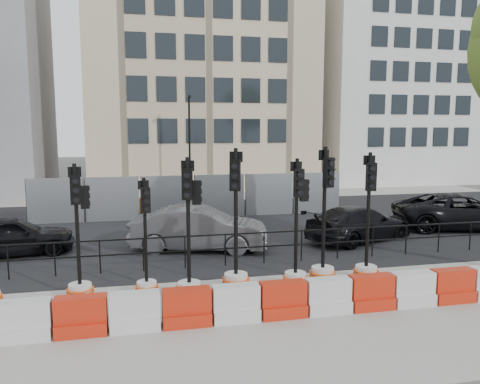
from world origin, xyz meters
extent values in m
plane|color=#51514C|center=(0.00, 0.00, 0.00)|extent=(120.00, 120.00, 0.00)
cube|color=gray|center=(0.00, -3.00, 0.01)|extent=(40.00, 6.00, 0.02)
cube|color=black|center=(0.00, 7.00, 0.01)|extent=(40.00, 14.00, 0.03)
cube|color=gray|center=(0.00, 16.00, 0.01)|extent=(40.00, 4.00, 0.02)
cube|color=beige|center=(2.00, 22.00, 9.00)|extent=(15.00, 10.00, 18.00)
cube|color=silver|center=(17.00, 22.00, 8.00)|extent=(12.00, 9.00, 16.00)
cylinder|color=black|center=(-6.00, 1.20, 0.50)|extent=(0.04, 0.04, 1.00)
cylinder|color=black|center=(-4.80, 1.20, 0.50)|extent=(0.04, 0.04, 1.00)
cylinder|color=black|center=(-3.60, 1.20, 0.50)|extent=(0.04, 0.04, 1.00)
cylinder|color=black|center=(-2.40, 1.20, 0.50)|extent=(0.04, 0.04, 1.00)
cylinder|color=black|center=(-1.20, 1.20, 0.50)|extent=(0.04, 0.04, 1.00)
cylinder|color=black|center=(0.00, 1.20, 0.50)|extent=(0.04, 0.04, 1.00)
cylinder|color=black|center=(1.20, 1.20, 0.50)|extent=(0.04, 0.04, 1.00)
cylinder|color=black|center=(2.40, 1.20, 0.50)|extent=(0.04, 0.04, 1.00)
cylinder|color=black|center=(3.60, 1.20, 0.50)|extent=(0.04, 0.04, 1.00)
cylinder|color=black|center=(4.80, 1.20, 0.50)|extent=(0.04, 0.04, 1.00)
cylinder|color=black|center=(6.00, 1.20, 0.50)|extent=(0.04, 0.04, 1.00)
cylinder|color=black|center=(7.20, 1.20, 0.50)|extent=(0.04, 0.04, 1.00)
cylinder|color=black|center=(8.40, 1.20, 0.50)|extent=(0.04, 0.04, 1.00)
cube|color=black|center=(0.00, 1.20, 0.98)|extent=(18.00, 0.04, 0.04)
cube|color=black|center=(0.00, 1.20, 0.55)|extent=(18.00, 0.04, 0.04)
cube|color=gray|center=(-6.00, 9.00, 1.00)|extent=(2.30, 0.05, 2.00)
cylinder|color=black|center=(-7.15, 9.00, 1.00)|extent=(0.05, 0.05, 2.00)
cube|color=gray|center=(-3.60, 9.00, 1.00)|extent=(2.30, 0.05, 2.00)
cylinder|color=black|center=(-4.75, 9.00, 1.00)|extent=(0.05, 0.05, 2.00)
cube|color=gray|center=(-1.20, 9.00, 1.00)|extent=(2.30, 0.05, 2.00)
cylinder|color=black|center=(-2.35, 9.00, 1.00)|extent=(0.05, 0.05, 2.00)
cube|color=gray|center=(1.20, 9.00, 1.00)|extent=(2.30, 0.05, 2.00)
cylinder|color=black|center=(0.05, 9.00, 1.00)|extent=(0.05, 0.05, 2.00)
cube|color=gray|center=(3.60, 9.00, 1.00)|extent=(2.30, 0.05, 2.00)
cylinder|color=black|center=(2.45, 9.00, 1.00)|extent=(0.05, 0.05, 2.00)
cube|color=gray|center=(6.00, 9.00, 1.00)|extent=(2.30, 0.05, 2.00)
cylinder|color=black|center=(4.85, 9.00, 1.00)|extent=(0.05, 0.05, 2.00)
cube|color=#D4640E|center=(-4.00, 10.50, 0.40)|extent=(1.00, 0.40, 0.80)
cube|color=#D4640E|center=(-2.00, 10.50, 0.40)|extent=(1.00, 0.40, 0.80)
cube|color=#D4640E|center=(0.00, 10.50, 0.40)|extent=(1.00, 0.40, 0.80)
cube|color=#D4640E|center=(2.00, 10.50, 0.40)|extent=(1.00, 0.40, 0.80)
cube|color=#D4640E|center=(4.00, 10.50, 0.40)|extent=(1.00, 0.40, 0.80)
cylinder|color=black|center=(0.50, 15.00, 3.00)|extent=(0.12, 0.12, 6.00)
cube|color=black|center=(0.50, 14.75, 5.90)|extent=(0.12, 0.50, 0.12)
cube|color=silver|center=(-4.72, -2.80, 0.15)|extent=(1.00, 0.50, 0.30)
cube|color=silver|center=(-4.72, -2.80, 0.55)|extent=(1.00, 0.35, 0.50)
cube|color=red|center=(-3.67, -2.80, 0.15)|extent=(1.00, 0.50, 0.30)
cube|color=red|center=(-3.67, -2.80, 0.55)|extent=(1.00, 0.35, 0.50)
cube|color=silver|center=(-2.62, -2.80, 0.15)|extent=(1.00, 0.50, 0.30)
cube|color=silver|center=(-2.62, -2.80, 0.55)|extent=(1.00, 0.35, 0.50)
cube|color=red|center=(-1.57, -2.80, 0.15)|extent=(1.00, 0.50, 0.30)
cube|color=red|center=(-1.57, -2.80, 0.55)|extent=(1.00, 0.35, 0.50)
cube|color=silver|center=(-0.52, -2.80, 0.15)|extent=(1.00, 0.50, 0.30)
cube|color=silver|center=(-0.52, -2.80, 0.55)|extent=(1.00, 0.35, 0.50)
cube|color=red|center=(0.53, -2.80, 0.15)|extent=(1.00, 0.50, 0.30)
cube|color=red|center=(0.53, -2.80, 0.55)|extent=(1.00, 0.35, 0.50)
cube|color=silver|center=(1.58, -2.80, 0.15)|extent=(1.00, 0.50, 0.30)
cube|color=silver|center=(1.58, -2.80, 0.55)|extent=(1.00, 0.35, 0.50)
cube|color=red|center=(2.62, -2.80, 0.15)|extent=(1.00, 0.50, 0.30)
cube|color=red|center=(2.62, -2.80, 0.55)|extent=(1.00, 0.35, 0.50)
cube|color=silver|center=(3.68, -2.80, 0.15)|extent=(1.00, 0.50, 0.30)
cube|color=silver|center=(3.68, -2.80, 0.55)|extent=(1.00, 0.35, 0.50)
cube|color=red|center=(4.73, -2.80, 0.15)|extent=(1.00, 0.50, 0.30)
cube|color=red|center=(4.73, -2.80, 0.55)|extent=(1.00, 0.35, 0.50)
cylinder|color=silver|center=(-3.93, -0.75, 0.20)|extent=(0.54, 0.54, 0.40)
torus|color=#E1490C|center=(-3.93, -0.75, 0.12)|extent=(0.65, 0.65, 0.05)
torus|color=#E1490C|center=(-3.93, -0.75, 0.20)|extent=(0.65, 0.65, 0.05)
torus|color=#E1490C|center=(-3.93, -0.75, 0.28)|extent=(0.65, 0.65, 0.05)
cylinder|color=black|center=(-3.93, -0.75, 1.80)|extent=(0.09, 0.09, 3.00)
cube|color=black|center=(-3.91, -0.87, 2.70)|extent=(0.26, 0.17, 0.70)
cylinder|color=black|center=(-3.90, -0.95, 2.48)|extent=(0.16, 0.07, 0.15)
cylinder|color=black|center=(-3.90, -0.95, 2.70)|extent=(0.16, 0.07, 0.15)
cylinder|color=black|center=(-3.90, -0.95, 2.92)|extent=(0.16, 0.07, 0.15)
cube|color=black|center=(-3.93, -0.69, 3.10)|extent=(0.30, 0.07, 0.24)
cube|color=black|center=(-3.73, -0.73, 2.50)|extent=(0.22, 0.16, 0.55)
cylinder|color=silver|center=(-2.35, -0.78, 0.18)|extent=(0.48, 0.48, 0.36)
torus|color=#E1490C|center=(-2.35, -0.78, 0.11)|extent=(0.58, 0.58, 0.04)
torus|color=#E1490C|center=(-2.35, -0.78, 0.18)|extent=(0.58, 0.58, 0.04)
torus|color=#E1490C|center=(-2.35, -0.78, 0.25)|extent=(0.58, 0.58, 0.04)
cylinder|color=black|center=(-2.35, -0.78, 1.60)|extent=(0.08, 0.08, 2.67)
cube|color=black|center=(-2.33, -0.88, 2.40)|extent=(0.24, 0.17, 0.62)
cylinder|color=black|center=(-2.31, -0.95, 2.20)|extent=(0.14, 0.08, 0.13)
cylinder|color=black|center=(-2.31, -0.95, 2.40)|extent=(0.14, 0.08, 0.13)
cylinder|color=black|center=(-2.31, -0.95, 2.59)|extent=(0.14, 0.08, 0.13)
cube|color=black|center=(-2.37, -0.73, 2.75)|extent=(0.26, 0.09, 0.21)
cylinder|color=silver|center=(-1.35, -1.24, 0.21)|extent=(0.56, 0.56, 0.42)
torus|color=#E1490C|center=(-1.35, -1.24, 0.13)|extent=(0.68, 0.68, 0.05)
torus|color=#E1490C|center=(-1.35, -1.24, 0.21)|extent=(0.68, 0.68, 0.05)
torus|color=#E1490C|center=(-1.35, -1.24, 0.29)|extent=(0.68, 0.68, 0.05)
cylinder|color=black|center=(-1.35, -1.24, 1.88)|extent=(0.09, 0.09, 3.13)
cube|color=black|center=(-1.37, -1.37, 2.82)|extent=(0.27, 0.19, 0.73)
cylinder|color=black|center=(-1.39, -1.45, 2.59)|extent=(0.16, 0.08, 0.16)
cylinder|color=black|center=(-1.39, -1.45, 2.82)|extent=(0.16, 0.08, 0.16)
cylinder|color=black|center=(-1.39, -1.45, 3.05)|extent=(0.16, 0.08, 0.16)
cube|color=black|center=(-1.34, -1.18, 3.23)|extent=(0.31, 0.09, 0.25)
cube|color=black|center=(-1.14, -1.28, 2.61)|extent=(0.23, 0.17, 0.57)
cylinder|color=silver|center=(-0.12, -0.89, 0.22)|extent=(0.59, 0.59, 0.44)
torus|color=#E1490C|center=(-0.12, -0.89, 0.13)|extent=(0.71, 0.71, 0.05)
torus|color=#E1490C|center=(-0.12, -0.89, 0.22)|extent=(0.71, 0.71, 0.05)
torus|color=#E1490C|center=(-0.12, -0.89, 0.31)|extent=(0.71, 0.71, 0.05)
cylinder|color=black|center=(-0.12, -0.89, 1.98)|extent=(0.10, 0.10, 3.30)
cube|color=black|center=(-0.16, -1.02, 2.97)|extent=(0.30, 0.23, 0.77)
cylinder|color=black|center=(-0.19, -1.10, 2.73)|extent=(0.17, 0.11, 0.16)
cylinder|color=black|center=(-0.19, -1.10, 2.97)|extent=(0.17, 0.11, 0.16)
cylinder|color=black|center=(-0.19, -1.10, 3.21)|extent=(0.17, 0.11, 0.16)
cube|color=black|center=(-0.10, -0.83, 3.41)|extent=(0.32, 0.14, 0.26)
cylinder|color=silver|center=(1.43, -1.03, 0.20)|extent=(0.55, 0.55, 0.41)
torus|color=#E1490C|center=(1.43, -1.03, 0.12)|extent=(0.66, 0.66, 0.05)
torus|color=#E1490C|center=(1.43, -1.03, 0.20)|extent=(0.66, 0.66, 0.05)
torus|color=#E1490C|center=(1.43, -1.03, 0.29)|extent=(0.66, 0.66, 0.05)
cylinder|color=black|center=(1.43, -1.03, 1.83)|extent=(0.09, 0.09, 3.06)
cube|color=black|center=(1.44, -1.15, 2.75)|extent=(0.25, 0.16, 0.71)
cylinder|color=black|center=(1.44, -1.24, 2.53)|extent=(0.16, 0.06, 0.15)
cylinder|color=black|center=(1.44, -1.24, 2.75)|extent=(0.16, 0.06, 0.15)
cylinder|color=black|center=(1.44, -1.24, 2.97)|extent=(0.16, 0.06, 0.15)
cube|color=black|center=(1.42, -0.97, 3.16)|extent=(0.31, 0.05, 0.24)
cube|color=black|center=(1.63, -1.02, 2.55)|extent=(0.21, 0.15, 0.56)
cylinder|color=silver|center=(2.25, -0.86, 0.22)|extent=(0.60, 0.60, 0.44)
torus|color=#E1490C|center=(2.25, -0.86, 0.13)|extent=(0.72, 0.72, 0.06)
torus|color=#E1490C|center=(2.25, -0.86, 0.22)|extent=(0.72, 0.72, 0.06)
torus|color=#E1490C|center=(2.25, -0.86, 0.31)|extent=(0.72, 0.72, 0.06)
cylinder|color=black|center=(2.25, -0.86, 1.99)|extent=(0.10, 0.10, 3.31)
cube|color=black|center=(2.30, -0.98, 2.98)|extent=(0.30, 0.23, 0.77)
cylinder|color=black|center=(2.33, -1.07, 2.74)|extent=(0.17, 0.11, 0.17)
cylinder|color=black|center=(2.33, -1.07, 2.98)|extent=(0.17, 0.11, 0.17)
cylinder|color=black|center=(2.33, -1.07, 3.23)|extent=(0.17, 0.11, 0.17)
cube|color=black|center=(2.23, -0.80, 3.42)|extent=(0.32, 0.14, 0.27)
cylinder|color=silver|center=(3.47, -0.94, 0.21)|extent=(0.57, 0.57, 0.42)
torus|color=#E1490C|center=(3.47, -0.94, 0.13)|extent=(0.69, 0.69, 0.05)
torus|color=#E1490C|center=(3.47, -0.94, 0.21)|extent=(0.69, 0.69, 0.05)
torus|color=#E1490C|center=(3.47, -0.94, 0.30)|extent=(0.69, 0.69, 0.05)
cylinder|color=black|center=(3.47, -0.94, 1.90)|extent=(0.10, 0.10, 3.17)
cube|color=black|center=(3.46, -1.06, 2.85)|extent=(0.27, 0.18, 0.74)
cylinder|color=black|center=(3.44, -1.15, 2.62)|extent=(0.16, 0.07, 0.16)
cylinder|color=black|center=(3.44, -1.15, 2.85)|extent=(0.16, 0.07, 0.16)
cylinder|color=black|center=(3.44, -1.15, 3.09)|extent=(0.16, 0.07, 0.16)
cube|color=black|center=(3.48, -0.88, 3.28)|extent=(0.32, 0.08, 0.25)
imported|color=black|center=(-6.57, 3.85, 0.67)|extent=(3.04, 4.51, 1.33)
imported|color=#45464A|center=(-0.51, 3.23, 0.75)|extent=(3.91, 5.38, 1.51)
imported|color=black|center=(5.40, 3.34, 0.64)|extent=(5.01, 5.75, 1.29)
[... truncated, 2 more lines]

